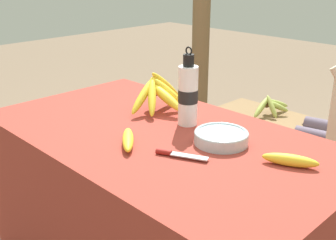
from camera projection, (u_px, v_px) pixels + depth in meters
name	position (u px, v px, depth m)	size (l,w,h in m)	color
market_counter	(160.00, 213.00, 1.76)	(1.45, 0.82, 0.72)	maroon
banana_bunch_ripe	(159.00, 93.00, 1.85)	(0.22, 0.35, 0.18)	#4C381E
serving_bowl	(221.00, 137.00, 1.54)	(0.20, 0.20, 0.05)	silver
water_bottle	(188.00, 94.00, 1.68)	(0.08, 0.08, 0.32)	white
loose_banana_front	(128.00, 140.00, 1.53)	(0.18, 0.16, 0.04)	yellow
loose_banana_side	(290.00, 160.00, 1.37)	(0.18, 0.11, 0.04)	yellow
knife	(174.00, 154.00, 1.44)	(0.18, 0.10, 0.02)	#BCBCC1
wooden_bench	(319.00, 139.00, 2.56)	(1.41, 0.32, 0.40)	brown
banana_bunch_green	(271.00, 105.00, 2.75)	(0.17, 0.35, 0.14)	#4C381E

